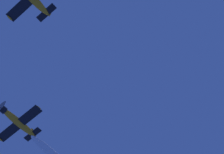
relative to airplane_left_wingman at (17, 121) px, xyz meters
name	(u,v)px	position (x,y,z in m)	size (l,w,h in m)	color
airplane_left_wingman	(17,121)	(0.00, 0.00, 0.00)	(8.09, 9.05, 2.57)	orange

